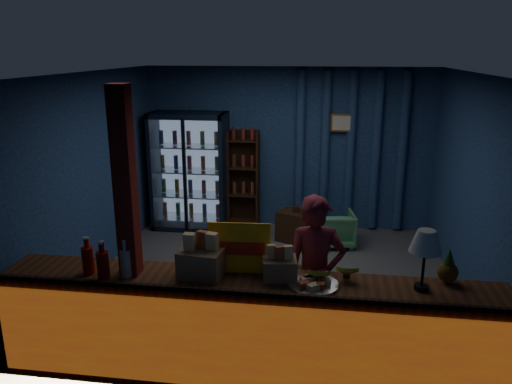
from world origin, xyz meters
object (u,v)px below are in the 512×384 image
shopkeeper (315,276)px  green_chair (334,228)px  table_lamp (426,244)px  pastry_tray (313,283)px

shopkeeper → green_chair: bearing=78.6°
shopkeeper → table_lamp: size_ratio=3.00×
pastry_tray → shopkeeper: bearing=89.6°
pastry_tray → green_chair: bearing=86.0°
green_chair → table_lamp: bearing=92.6°
green_chair → pastry_tray: (-0.23, -3.31, 0.71)m
green_chair → table_lamp: table_lamp is taller
shopkeeper → table_lamp: (0.88, -0.49, 0.57)m
shopkeeper → table_lamp: bearing=-35.7°
table_lamp → shopkeeper: bearing=150.9°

